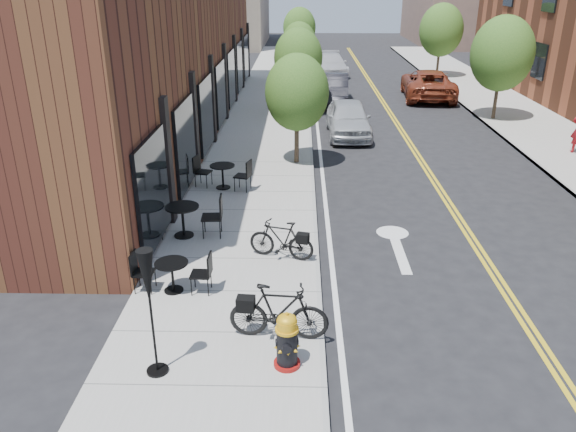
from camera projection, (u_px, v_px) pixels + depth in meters
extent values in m
plane|color=black|center=(321.00, 297.00, 11.93)|extent=(120.00, 120.00, 0.00)
cube|color=#9E9B93|center=(260.00, 155.00, 21.13)|extent=(4.00, 70.00, 0.12)
cube|color=#451F16|center=(158.00, 48.00, 23.54)|extent=(5.00, 28.00, 7.00)
cylinder|color=#382B1E|center=(297.00, 140.00, 19.85)|extent=(0.16, 0.16, 1.61)
ellipsoid|color=#29561B|center=(297.00, 93.00, 19.18)|extent=(2.20, 2.20, 2.64)
cylinder|color=#382B1E|center=(298.00, 95.00, 27.18)|extent=(0.16, 0.16, 1.68)
ellipsoid|color=#29561B|center=(298.00, 58.00, 26.49)|extent=(2.30, 2.30, 2.76)
cylinder|color=#382B1E|center=(299.00, 71.00, 34.55)|extent=(0.16, 0.16, 1.57)
ellipsoid|color=#29561B|center=(299.00, 43.00, 33.91)|extent=(2.10, 2.10, 2.52)
cylinder|color=#382B1E|center=(299.00, 53.00, 41.88)|extent=(0.16, 0.16, 1.71)
ellipsoid|color=#29561B|center=(299.00, 27.00, 41.16)|extent=(2.40, 2.40, 2.88)
cylinder|color=#382B1E|center=(496.00, 99.00, 26.05)|extent=(0.16, 0.16, 1.82)
ellipsoid|color=#29561B|center=(502.00, 54.00, 25.25)|extent=(2.80, 2.80, 3.36)
cylinder|color=#382B1E|center=(438.00, 62.00, 37.07)|extent=(0.16, 0.16, 1.82)
ellipsoid|color=#29561B|center=(441.00, 30.00, 36.27)|extent=(2.80, 2.80, 3.36)
cylinder|color=maroon|center=(287.00, 363.00, 9.63)|extent=(0.51, 0.51, 0.07)
cylinder|color=black|center=(287.00, 347.00, 9.50)|extent=(0.40, 0.40, 0.69)
cylinder|color=gold|center=(287.00, 329.00, 9.36)|extent=(0.45, 0.45, 0.05)
cylinder|color=gold|center=(287.00, 325.00, 9.32)|extent=(0.39, 0.39, 0.16)
ellipsoid|color=gold|center=(287.00, 320.00, 9.29)|extent=(0.37, 0.37, 0.20)
cylinder|color=gold|center=(287.00, 315.00, 9.25)|extent=(0.06, 0.06, 0.07)
imported|color=black|center=(281.00, 240.00, 13.14)|extent=(1.64, 0.88, 0.95)
imported|color=black|center=(279.00, 312.00, 10.18)|extent=(1.87, 0.67, 1.10)
cylinder|color=black|center=(174.00, 290.00, 11.92)|extent=(0.42, 0.42, 0.03)
cylinder|color=black|center=(173.00, 277.00, 11.79)|extent=(0.06, 0.06, 0.65)
cylinder|color=black|center=(171.00, 263.00, 11.66)|extent=(0.73, 0.73, 0.03)
cylinder|color=black|center=(184.00, 235.00, 14.44)|extent=(0.53, 0.53, 0.03)
cylinder|color=black|center=(183.00, 221.00, 14.29)|extent=(0.07, 0.07, 0.79)
cylinder|color=black|center=(182.00, 207.00, 14.13)|extent=(0.91, 0.91, 0.03)
cylinder|color=black|center=(223.00, 187.00, 17.70)|extent=(0.56, 0.56, 0.03)
cylinder|color=black|center=(223.00, 177.00, 17.57)|extent=(0.08, 0.08, 0.72)
cylinder|color=black|center=(222.00, 166.00, 17.42)|extent=(0.96, 0.96, 0.03)
cylinder|color=black|center=(158.00, 370.00, 9.49)|extent=(0.37, 0.37, 0.04)
cylinder|color=black|center=(151.00, 314.00, 9.05)|extent=(0.04, 0.04, 2.21)
cone|color=black|center=(147.00, 278.00, 8.79)|extent=(0.27, 0.27, 0.98)
imported|color=#A7ABAF|center=(348.00, 118.00, 23.67)|extent=(1.80, 4.38, 1.49)
imported|color=black|center=(333.00, 89.00, 29.73)|extent=(1.86, 4.65, 1.51)
imported|color=#BCBDC1|center=(331.00, 64.00, 38.39)|extent=(2.32, 5.01, 1.42)
imported|color=maroon|center=(428.00, 84.00, 30.98)|extent=(3.09, 5.87, 1.57)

